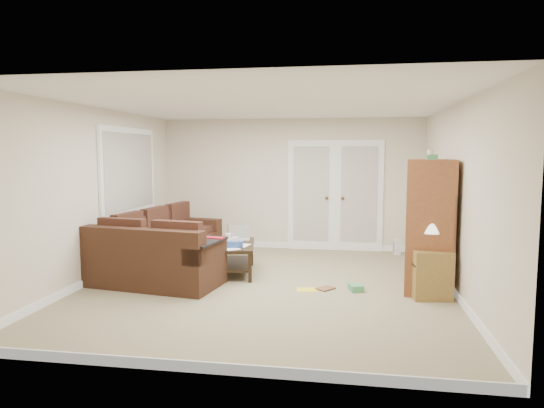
% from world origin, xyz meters
% --- Properties ---
extents(floor, '(5.50, 5.50, 0.00)m').
position_xyz_m(floor, '(0.00, 0.00, 0.00)').
color(floor, gray).
rests_on(floor, ground).
extents(ceiling, '(5.00, 5.50, 0.02)m').
position_xyz_m(ceiling, '(0.00, 0.00, 2.50)').
color(ceiling, white).
rests_on(ceiling, wall_back).
extents(wall_left, '(0.02, 5.50, 2.50)m').
position_xyz_m(wall_left, '(-2.50, 0.00, 1.25)').
color(wall_left, silver).
rests_on(wall_left, floor).
extents(wall_right, '(0.02, 5.50, 2.50)m').
position_xyz_m(wall_right, '(2.50, 0.00, 1.25)').
color(wall_right, silver).
rests_on(wall_right, floor).
extents(wall_back, '(5.00, 0.02, 2.50)m').
position_xyz_m(wall_back, '(0.00, 2.75, 1.25)').
color(wall_back, silver).
rests_on(wall_back, floor).
extents(wall_front, '(5.00, 0.02, 2.50)m').
position_xyz_m(wall_front, '(0.00, -2.75, 1.25)').
color(wall_front, silver).
rests_on(wall_front, floor).
extents(baseboards, '(5.00, 5.50, 0.10)m').
position_xyz_m(baseboards, '(0.00, 0.00, 0.05)').
color(baseboards, silver).
rests_on(baseboards, floor).
extents(french_doors, '(1.80, 0.05, 2.13)m').
position_xyz_m(french_doors, '(0.85, 2.71, 1.04)').
color(french_doors, silver).
rests_on(french_doors, floor).
extents(window_left, '(0.05, 1.92, 1.42)m').
position_xyz_m(window_left, '(-2.46, 1.00, 1.55)').
color(window_left, silver).
rests_on(window_left, wall_left).
extents(sectional_sofa, '(1.95, 3.00, 0.85)m').
position_xyz_m(sectional_sofa, '(-1.71, 0.48, 0.33)').
color(sectional_sofa, '#3C2417').
rests_on(sectional_sofa, floor).
extents(coffee_table, '(0.76, 1.22, 0.78)m').
position_xyz_m(coffee_table, '(-0.60, 0.64, 0.25)').
color(coffee_table, black).
rests_on(coffee_table, floor).
extents(tv_armoire, '(0.72, 1.16, 1.89)m').
position_xyz_m(tv_armoire, '(2.20, 0.28, 0.89)').
color(tv_armoire, brown).
rests_on(tv_armoire, floor).
extents(side_cabinet, '(0.52, 0.52, 1.01)m').
position_xyz_m(side_cabinet, '(2.16, -0.18, 0.36)').
color(side_cabinet, olive).
rests_on(side_cabinet, floor).
extents(space_heater, '(0.13, 0.11, 0.28)m').
position_xyz_m(space_heater, '(2.00, 2.45, 0.14)').
color(space_heater, white).
rests_on(space_heater, floor).
extents(floor_magazine, '(0.29, 0.24, 0.01)m').
position_xyz_m(floor_magazine, '(0.58, -0.11, 0.00)').
color(floor_magazine, yellow).
rests_on(floor_magazine, floor).
extents(floor_greenbox, '(0.22, 0.25, 0.09)m').
position_xyz_m(floor_greenbox, '(1.23, -0.04, 0.04)').
color(floor_greenbox, '#479C61').
rests_on(floor_greenbox, floor).
extents(floor_book, '(0.29, 0.30, 0.02)m').
position_xyz_m(floor_book, '(0.76, 0.02, 0.01)').
color(floor_book, brown).
rests_on(floor_book, floor).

